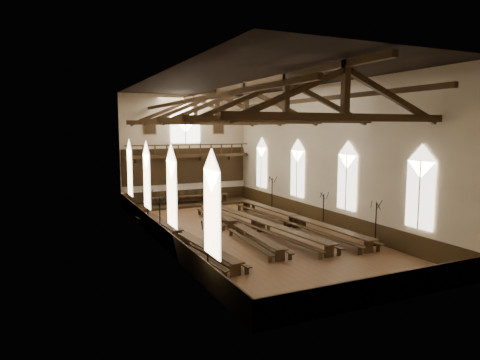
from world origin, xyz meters
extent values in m
plane|color=brown|center=(0.00, 0.00, 0.00)|extent=(26.00, 26.00, 0.00)
plane|color=beige|center=(0.00, 13.00, 5.00)|extent=(12.00, 0.00, 12.00)
plane|color=beige|center=(0.00, -13.00, 5.00)|extent=(12.00, 0.00, 12.00)
plane|color=beige|center=(-6.00, 0.00, 5.00)|extent=(0.00, 26.00, 26.00)
plane|color=beige|center=(6.00, 0.00, 5.00)|extent=(0.00, 26.00, 26.00)
plane|color=black|center=(0.00, 0.00, 10.00)|extent=(26.00, 26.00, 0.00)
cube|color=#32210F|center=(0.00, 12.96, 0.60)|extent=(11.90, 0.08, 1.20)
cube|color=#32210F|center=(0.00, -12.96, 0.60)|extent=(11.90, 0.08, 1.20)
cube|color=#32210F|center=(-5.96, 0.00, 0.60)|extent=(0.08, 25.90, 1.20)
cube|color=#32210F|center=(5.96, 0.00, 0.60)|extent=(0.08, 25.90, 1.20)
cube|color=white|center=(-5.90, -9.00, 3.40)|extent=(0.05, 1.80, 3.60)
cube|color=white|center=(-5.90, -9.00, 5.20)|extent=(0.05, 1.80, 1.80)
cylinder|color=beige|center=(-5.86, -9.00, 3.40)|extent=(0.08, 0.08, 3.60)
cube|color=white|center=(-5.90, -3.00, 3.40)|extent=(0.05, 1.80, 3.60)
cube|color=white|center=(-5.90, -3.00, 5.20)|extent=(0.05, 1.80, 1.80)
cylinder|color=beige|center=(-5.86, -3.00, 3.40)|extent=(0.08, 0.08, 3.60)
cube|color=white|center=(-5.90, 3.00, 3.40)|extent=(0.05, 1.80, 3.60)
cube|color=white|center=(-5.90, 3.00, 5.20)|extent=(0.05, 1.80, 1.80)
cylinder|color=beige|center=(-5.86, 3.00, 3.40)|extent=(0.08, 0.08, 3.60)
cube|color=white|center=(-5.90, 9.00, 3.40)|extent=(0.05, 1.80, 3.60)
cube|color=white|center=(-5.90, 9.00, 5.20)|extent=(0.05, 1.80, 1.80)
cylinder|color=beige|center=(-5.86, 9.00, 3.40)|extent=(0.08, 0.08, 3.60)
cube|color=white|center=(5.90, -9.00, 3.40)|extent=(0.05, 1.80, 3.60)
cube|color=white|center=(5.90, -9.00, 5.20)|extent=(0.05, 1.80, 1.80)
cylinder|color=beige|center=(5.86, -9.00, 3.40)|extent=(0.08, 0.08, 3.60)
cube|color=white|center=(5.90, -3.00, 3.40)|extent=(0.05, 1.80, 3.60)
cube|color=white|center=(5.90, -3.00, 5.20)|extent=(0.05, 1.80, 1.80)
cylinder|color=beige|center=(5.86, -3.00, 3.40)|extent=(0.08, 0.08, 3.60)
cube|color=white|center=(5.90, 3.00, 3.40)|extent=(0.05, 1.80, 3.60)
cube|color=white|center=(5.90, 3.00, 5.20)|extent=(0.05, 1.80, 1.80)
cylinder|color=beige|center=(5.86, 3.00, 3.40)|extent=(0.08, 0.08, 3.60)
cube|color=white|center=(5.90, 9.00, 3.40)|extent=(0.05, 1.80, 3.60)
cube|color=white|center=(5.90, 9.00, 5.20)|extent=(0.05, 1.80, 1.80)
cylinder|color=beige|center=(5.86, 9.00, 3.40)|extent=(0.08, 0.08, 3.60)
cube|color=white|center=(0.00, 12.90, 6.80)|extent=(2.80, 0.05, 2.40)
cube|color=white|center=(0.00, 12.90, 8.00)|extent=(2.80, 0.05, 2.80)
cylinder|color=beige|center=(0.00, 12.86, 6.80)|extent=(0.10, 0.10, 2.40)
cube|color=#3B2912|center=(0.00, 12.35, 4.40)|extent=(11.80, 1.20, 0.20)
cube|color=#32210F|center=(0.00, 12.94, 3.45)|extent=(11.80, 0.10, 3.30)
cube|color=#3B2912|center=(0.00, 11.81, 5.45)|extent=(11.60, 0.12, 0.10)
cube|color=#3B2912|center=(0.00, 11.81, 4.55)|extent=(11.60, 0.12, 0.10)
cube|color=#3B2912|center=(-4.50, 12.75, 4.15)|extent=(0.35, 0.40, 0.50)
cube|color=#3B2912|center=(-1.50, 12.75, 4.15)|extent=(0.35, 0.40, 0.50)
cube|color=#3B2912|center=(1.50, 12.75, 4.15)|extent=(0.35, 0.40, 0.50)
cube|color=#3B2912|center=(4.50, 12.75, 4.15)|extent=(0.35, 0.40, 0.50)
cube|color=brown|center=(-3.30, 12.91, 7.10)|extent=(1.15, 0.06, 1.45)
cube|color=black|center=(-3.30, 12.87, 7.10)|extent=(0.95, 0.04, 1.25)
cube|color=brown|center=(3.30, 12.91, 7.10)|extent=(1.15, 0.06, 1.45)
cube|color=black|center=(3.30, 12.87, 7.10)|extent=(0.95, 0.04, 1.25)
cube|color=#3B2912|center=(0.00, -10.00, 7.40)|extent=(11.70, 0.35, 0.35)
cube|color=#3B2912|center=(0.00, -10.00, 8.70)|extent=(0.30, 0.30, 2.40)
cube|color=#3B2912|center=(-2.88, -10.00, 8.30)|extent=(5.44, 0.26, 2.40)
cube|color=#3B2912|center=(2.88, -10.00, 8.30)|extent=(5.44, 0.26, 2.40)
cube|color=#3B2912|center=(0.00, -5.00, 7.40)|extent=(11.70, 0.35, 0.35)
cube|color=#3B2912|center=(0.00, -5.00, 8.70)|extent=(0.30, 0.30, 2.40)
cube|color=#3B2912|center=(-2.88, -5.00, 8.30)|extent=(5.44, 0.26, 2.40)
cube|color=#3B2912|center=(2.88, -5.00, 8.30)|extent=(5.44, 0.26, 2.40)
cube|color=#3B2912|center=(0.00, 0.00, 7.40)|extent=(11.70, 0.35, 0.35)
cube|color=#3B2912|center=(0.00, 0.00, 8.70)|extent=(0.30, 0.30, 2.40)
cube|color=#3B2912|center=(-2.88, 0.00, 8.30)|extent=(5.44, 0.26, 2.40)
cube|color=#3B2912|center=(2.88, 0.00, 8.30)|extent=(5.44, 0.26, 2.40)
cube|color=#3B2912|center=(0.00, 5.00, 7.40)|extent=(11.70, 0.35, 0.35)
cube|color=#3B2912|center=(0.00, 5.00, 8.70)|extent=(0.30, 0.30, 2.40)
cube|color=#3B2912|center=(-2.88, 5.00, 8.30)|extent=(5.44, 0.26, 2.40)
cube|color=#3B2912|center=(2.88, 5.00, 8.30)|extent=(5.44, 0.26, 2.40)
cube|color=#3B2912|center=(0.00, 10.00, 7.40)|extent=(11.70, 0.35, 0.35)
cube|color=#3B2912|center=(0.00, 10.00, 8.70)|extent=(0.30, 0.30, 2.40)
cube|color=#3B2912|center=(-2.88, 10.00, 8.30)|extent=(5.44, 0.26, 2.40)
cube|color=#3B2912|center=(2.88, 10.00, 8.30)|extent=(5.44, 0.26, 2.40)
cube|color=#3B2912|center=(-3.36, 0.00, 8.70)|extent=(0.25, 25.70, 0.25)
cube|color=#3B2912|center=(3.36, 0.00, 8.70)|extent=(0.25, 25.70, 0.25)
cube|color=#3B2912|center=(0.00, 0.00, 9.70)|extent=(0.30, 25.70, 0.30)
cube|color=#3B2912|center=(-4.81, -4.56, 0.69)|extent=(1.25, 6.79, 0.08)
cube|color=#3B2912|center=(-4.81, -7.60, 0.32)|extent=(0.58, 0.13, 0.65)
cube|color=#3B2912|center=(-4.81, -1.51, 0.32)|extent=(0.58, 0.13, 0.65)
cube|color=#3B2912|center=(-4.81, -4.56, 0.24)|extent=(0.59, 5.97, 0.08)
cube|color=#3B2912|center=(-5.41, -4.61, 0.41)|extent=(0.85, 6.76, 0.06)
cube|color=#3B2912|center=(-5.41, -7.70, 0.19)|extent=(0.22, 0.09, 0.38)
cube|color=#3B2912|center=(-5.41, -1.52, 0.19)|extent=(0.22, 0.09, 0.38)
cube|color=#3B2912|center=(-4.22, -4.50, 0.41)|extent=(0.85, 6.76, 0.06)
cube|color=#3B2912|center=(-4.22, -7.59, 0.19)|extent=(0.22, 0.09, 0.38)
cube|color=#3B2912|center=(-4.22, -1.41, 0.19)|extent=(0.22, 0.09, 0.38)
cube|color=#3B2912|center=(-4.81, 2.84, 0.69)|extent=(1.25, 6.79, 0.08)
cube|color=#3B2912|center=(-4.81, -0.20, 0.32)|extent=(0.58, 0.13, 0.65)
cube|color=#3B2912|center=(-4.81, 5.89, 0.32)|extent=(0.58, 0.13, 0.65)
cube|color=#3B2912|center=(-4.81, 2.84, 0.24)|extent=(0.59, 5.97, 0.08)
cube|color=#3B2912|center=(-5.41, 2.79, 0.41)|extent=(0.85, 6.76, 0.06)
cube|color=#3B2912|center=(-5.41, -0.30, 0.19)|extent=(0.22, 0.09, 0.38)
cube|color=#3B2912|center=(-5.41, 5.88, 0.19)|extent=(0.22, 0.09, 0.38)
cube|color=#3B2912|center=(-4.22, 2.90, 0.41)|extent=(0.85, 6.76, 0.06)
cube|color=#3B2912|center=(-4.22, -0.19, 0.19)|extent=(0.22, 0.09, 0.38)
cube|color=#3B2912|center=(-4.22, 5.99, 0.19)|extent=(0.22, 0.09, 0.38)
cube|color=#3B2912|center=(-0.67, -3.50, 0.66)|extent=(1.07, 6.54, 0.07)
cube|color=#3B2912|center=(-0.67, -6.43, 0.31)|extent=(0.56, 0.11, 0.62)
cube|color=#3B2912|center=(-0.67, -0.57, 0.31)|extent=(0.56, 0.11, 0.62)
cube|color=#3B2912|center=(-0.67, -3.50, 0.23)|extent=(0.45, 5.76, 0.07)
cube|color=#3B2912|center=(-1.24, -3.46, 0.39)|extent=(0.68, 6.52, 0.06)
cube|color=#3B2912|center=(-1.24, -6.44, 0.18)|extent=(0.21, 0.08, 0.36)
cube|color=#3B2912|center=(-1.24, -0.48, 0.18)|extent=(0.21, 0.08, 0.36)
cube|color=#3B2912|center=(-0.09, -3.54, 0.39)|extent=(0.68, 6.52, 0.06)
cube|color=#3B2912|center=(-0.09, -6.51, 0.18)|extent=(0.21, 0.08, 0.36)
cube|color=#3B2912|center=(-0.09, -0.56, 0.18)|extent=(0.21, 0.08, 0.36)
cube|color=#3B2912|center=(-0.67, 3.90, 0.66)|extent=(1.07, 6.54, 0.07)
cube|color=#3B2912|center=(-0.67, 0.97, 0.31)|extent=(0.56, 0.11, 0.62)
cube|color=#3B2912|center=(-0.67, 6.83, 0.31)|extent=(0.56, 0.11, 0.62)
cube|color=#3B2912|center=(-0.67, 3.90, 0.23)|extent=(0.45, 5.76, 0.07)
cube|color=#3B2912|center=(-1.24, 3.94, 0.39)|extent=(0.68, 6.52, 0.06)
cube|color=#3B2912|center=(-1.24, 0.96, 0.18)|extent=(0.21, 0.08, 0.36)
cube|color=#3B2912|center=(-1.24, 6.92, 0.18)|extent=(0.21, 0.08, 0.36)
cube|color=#3B2912|center=(-0.09, 3.86, 0.39)|extent=(0.68, 6.52, 0.06)
cube|color=#3B2912|center=(-0.09, 0.89, 0.18)|extent=(0.21, 0.08, 0.36)
cube|color=#3B2912|center=(-0.09, 6.84, 0.18)|extent=(0.21, 0.08, 0.36)
cube|color=#3B2912|center=(0.90, -3.68, 0.75)|extent=(1.45, 7.46, 0.08)
cube|color=#3B2912|center=(0.90, -7.02, 0.36)|extent=(0.64, 0.15, 0.71)
cube|color=#3B2912|center=(0.90, -0.33, 0.36)|extent=(0.64, 0.15, 0.71)
cube|color=#3B2912|center=(0.90, -3.68, 0.27)|extent=(0.72, 6.55, 0.08)
cube|color=#3B2912|center=(0.24, -3.74, 0.45)|extent=(1.01, 7.42, 0.06)
cube|color=#3B2912|center=(0.24, -7.13, 0.21)|extent=(0.24, 0.10, 0.41)
cube|color=#3B2912|center=(0.24, -0.34, 0.21)|extent=(0.24, 0.10, 0.41)
cube|color=#3B2912|center=(1.55, -3.61, 0.45)|extent=(1.01, 7.42, 0.06)
cube|color=#3B2912|center=(1.55, -7.01, 0.21)|extent=(0.24, 0.10, 0.41)
cube|color=#3B2912|center=(1.55, -0.22, 0.21)|extent=(0.24, 0.10, 0.41)
cube|color=#3B2912|center=(0.90, 3.72, 0.75)|extent=(1.45, 7.46, 0.08)
cube|color=#3B2912|center=(0.90, 0.38, 0.36)|extent=(0.64, 0.15, 0.71)
cube|color=#3B2912|center=(0.90, 7.07, 0.36)|extent=(0.64, 0.15, 0.71)
cube|color=#3B2912|center=(0.90, 3.72, 0.27)|extent=(0.72, 6.55, 0.08)
cube|color=#3B2912|center=(0.24, 3.66, 0.45)|extent=(1.01, 7.42, 0.06)
cube|color=#3B2912|center=(0.24, 0.27, 0.21)|extent=(0.24, 0.10, 0.41)
cube|color=#3B2912|center=(0.24, 7.06, 0.21)|extent=(0.24, 0.10, 0.41)
cube|color=#3B2912|center=(1.55, 3.79, 0.45)|extent=(1.01, 7.42, 0.06)
cube|color=#3B2912|center=(1.55, 0.39, 0.21)|extent=(0.24, 0.10, 0.41)
cube|color=#3B2912|center=(1.55, 7.18, 0.21)|extent=(0.24, 0.10, 0.41)
cube|color=#3B2912|center=(3.77, -3.80, 0.78)|extent=(1.11, 7.69, 0.09)
cube|color=#3B2912|center=(3.77, -7.25, 0.37)|extent=(0.65, 0.12, 0.73)
cube|color=#3B2912|center=(3.77, -0.35, 0.37)|extent=(0.65, 0.12, 0.73)
cube|color=#3B2912|center=(3.77, -3.80, 0.27)|extent=(0.39, 6.79, 0.09)
cube|color=#3B2912|center=(3.09, -3.83, 0.46)|extent=(0.65, 7.67, 0.07)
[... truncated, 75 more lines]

